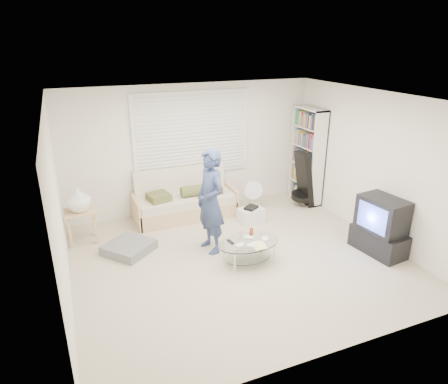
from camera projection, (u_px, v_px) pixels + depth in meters
name	position (u px, v px, depth m)	size (l,w,h in m)	color
ground	(238.00, 259.00, 6.34)	(5.00, 5.00, 0.00)	#B6A88D
room_shell	(227.00, 152.00, 6.16)	(5.02, 4.52, 2.51)	white
window_blinds	(192.00, 134.00, 7.68)	(2.32, 0.08, 1.62)	silver
futon_sofa	(185.00, 202.00, 7.73)	(1.95, 0.79, 0.95)	tan
grey_floor_pillow	(129.00, 247.00, 6.53)	(0.67, 0.67, 0.15)	slate
side_table	(79.00, 201.00, 6.61)	(0.51, 0.41, 1.01)	tan
bookshelf	(307.00, 156.00, 8.27)	(0.31, 0.83, 1.98)	white
guitar_case	(303.00, 183.00, 8.17)	(0.41, 0.42, 1.14)	black
floor_fan	(252.00, 193.00, 8.01)	(0.39, 0.25, 0.63)	white
storage_bin	(251.00, 215.00, 7.56)	(0.50, 0.38, 0.32)	white
tv_unit	(380.00, 227.00, 6.38)	(0.56, 0.91, 0.94)	black
coffee_table	(249.00, 246.00, 6.12)	(0.99, 0.65, 0.48)	silver
standing_person	(210.00, 202.00, 6.31)	(0.62, 0.41, 1.71)	navy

